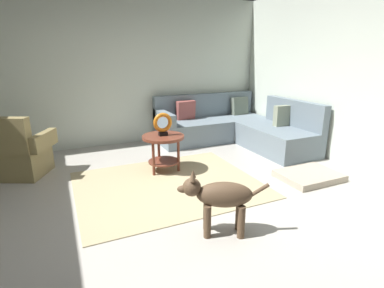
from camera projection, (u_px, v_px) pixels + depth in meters
The scene contains 10 objects.
ground_plane at pixel (177, 216), 3.26m from camera, with size 6.00×6.00×0.10m, color #B7B2A8.
wall_back at pixel (116, 71), 5.42m from camera, with size 6.00×0.12×2.70m, color silver.
wall_right at pixel (378, 77), 4.02m from camera, with size 0.12×6.00×2.70m, color silver.
area_rug at pixel (168, 184), 3.91m from camera, with size 2.30×1.90×0.01m, color tan.
sectional_couch at pixel (235, 128), 5.71m from camera, with size 2.20×2.25×0.88m.
armchair at pixel (19, 154), 4.10m from camera, with size 0.98×0.88×0.88m.
side_table at pixel (163, 144), 4.26m from camera, with size 0.60×0.60×0.54m.
torus_sculpture at pixel (163, 124), 4.18m from camera, with size 0.28×0.08×0.33m.
dog_bed_mat at pixel (309, 176), 4.09m from camera, with size 0.80×0.60×0.09m, color #B2A38E.
dog at pixel (220, 197), 2.75m from camera, with size 0.79×0.43×0.63m.
Camera 1 is at (-1.06, -2.70, 1.64)m, focal length 27.88 mm.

